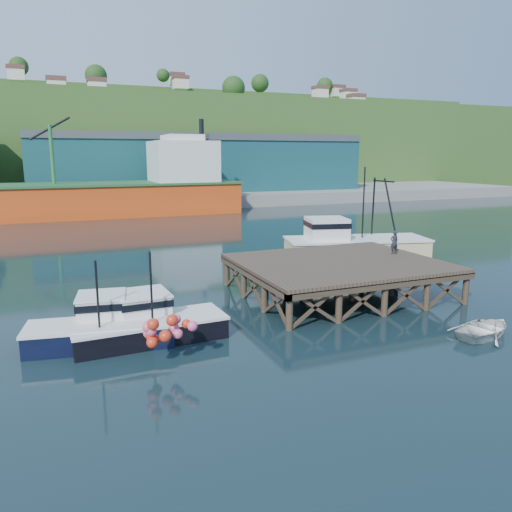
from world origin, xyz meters
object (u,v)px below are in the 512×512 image
boat_black (148,322)px  dinghy (485,328)px  dockworker (394,242)px  trawler (354,243)px  boat_navy (101,326)px

boat_black → dinghy: boat_black is taller
boat_black → dockworker: size_ratio=4.63×
trawler → dinghy: 17.19m
boat_navy → dinghy: size_ratio=1.91×
trawler → dockworker: (-1.71, -7.24, 1.34)m
trawler → dockworker: trawler is taller
trawler → dinghy: trawler is taller
boat_black → dinghy: size_ratio=2.00×
trawler → dinghy: bearing=-88.0°
boat_black → dockworker: 17.43m
dinghy → dockworker: dockworker is taller
boat_black → dinghy: bearing=-23.9°
boat_navy → trawler: bearing=36.5°
trawler → dockworker: 7.55m
boat_black → boat_navy: bearing=171.1°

